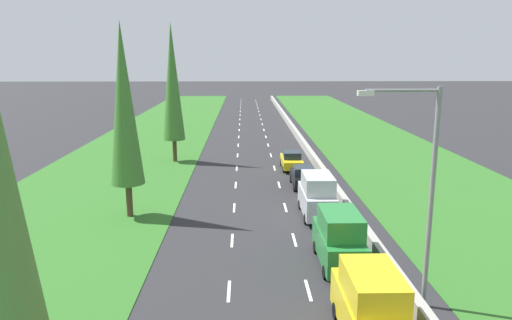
% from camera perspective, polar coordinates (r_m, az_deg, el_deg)
% --- Properties ---
extents(ground_plane, '(300.00, 300.00, 0.00)m').
position_cam_1_polar(ground_plane, '(59.44, -0.39, 2.28)').
color(ground_plane, '#28282B').
rests_on(ground_plane, ground).
extents(grass_verge_left, '(14.00, 140.00, 0.04)m').
position_cam_1_polar(grass_verge_left, '(60.55, -12.46, 2.19)').
color(grass_verge_left, '#2D6623').
rests_on(grass_verge_left, ground).
extents(grass_verge_right, '(14.00, 140.00, 0.04)m').
position_cam_1_polar(grass_verge_right, '(61.39, 13.13, 2.29)').
color(grass_verge_right, '#2D6623').
rests_on(grass_verge_right, ground).
extents(median_barrier, '(0.44, 120.00, 0.85)m').
position_cam_1_polar(median_barrier, '(59.74, 5.09, 2.69)').
color(median_barrier, '#9E9B93').
rests_on(median_barrier, ground).
extents(lane_markings, '(3.64, 116.00, 0.01)m').
position_cam_1_polar(lane_markings, '(59.44, -0.39, 2.28)').
color(lane_markings, white).
rests_on(lane_markings, ground).
extents(yellow_van_right_lane, '(1.96, 4.90, 2.82)m').
position_cam_1_polar(yellow_van_right_lane, '(18.40, 13.30, -16.42)').
color(yellow_van_right_lane, yellow).
rests_on(yellow_van_right_lane, ground).
extents(green_van_right_lane, '(1.96, 4.90, 2.82)m').
position_cam_1_polar(green_van_right_lane, '(24.20, 9.77, -9.15)').
color(green_van_right_lane, '#237A33').
rests_on(green_van_right_lane, ground).
extents(silver_van_right_lane, '(1.96, 4.90, 2.82)m').
position_cam_1_polar(silver_van_right_lane, '(31.23, 7.21, -4.18)').
color(silver_van_right_lane, silver).
rests_on(silver_van_right_lane, ground).
extents(black_sedan_right_lane, '(1.82, 4.50, 1.64)m').
position_cam_1_polar(black_sedan_right_lane, '(38.42, 5.60, -1.97)').
color(black_sedan_right_lane, black).
rests_on(black_sedan_right_lane, ground).
extents(yellow_sedan_right_lane, '(1.82, 4.50, 1.64)m').
position_cam_1_polar(yellow_sedan_right_lane, '(44.42, 4.21, -0.03)').
color(yellow_sedan_right_lane, yellow).
rests_on(yellow_sedan_right_lane, ground).
extents(poplar_tree_second, '(2.11, 2.11, 12.28)m').
position_cam_1_polar(poplar_tree_second, '(30.98, -15.31, 6.28)').
color(poplar_tree_second, '#4C3823').
rests_on(poplar_tree_second, ground).
extents(poplar_tree_third, '(2.13, 2.13, 13.31)m').
position_cam_1_polar(poplar_tree_third, '(47.27, -9.84, 8.99)').
color(poplar_tree_third, '#4C3823').
rests_on(poplar_tree_third, ground).
extents(street_light_mast, '(3.20, 0.28, 9.00)m').
position_cam_1_polar(street_light_mast, '(20.00, 19.17, -2.64)').
color(street_light_mast, gray).
rests_on(street_light_mast, ground).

